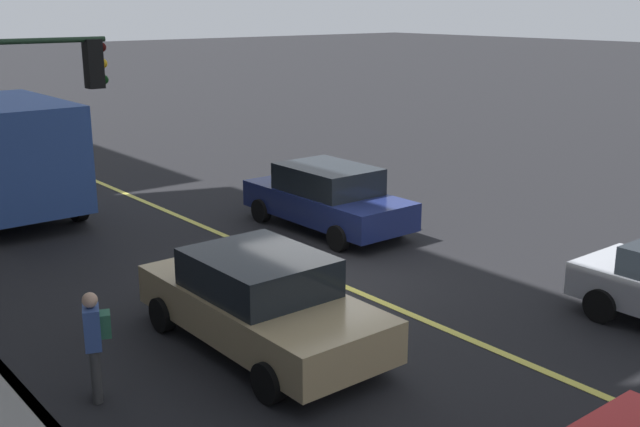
{
  "coord_description": "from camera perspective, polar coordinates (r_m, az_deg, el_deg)",
  "views": [
    {
      "loc": [
        -11.29,
        9.25,
        5.36
      ],
      "look_at": [
        -0.79,
        0.73,
        1.65
      ],
      "focal_mm": 42.88,
      "sensor_mm": 36.0,
      "label": 1
    }
  ],
  "objects": [
    {
      "name": "pedestrian_with_backpack",
      "position": [
        11.08,
        -16.46,
        -8.93
      ],
      "size": [
        0.43,
        0.45,
        1.6
      ],
      "color": "#383838",
      "rests_on": "ground"
    },
    {
      "name": "car_tan",
      "position": [
        12.31,
        -4.5,
        -6.49
      ],
      "size": [
        4.69,
        2.11,
        1.57
      ],
      "color": "tan",
      "rests_on": "ground"
    },
    {
      "name": "ground",
      "position": [
        15.55,
        0.26,
        -4.82
      ],
      "size": [
        200.0,
        200.0,
        0.0
      ],
      "primitive_type": "plane",
      "color": "black"
    },
    {
      "name": "lane_stripe_center",
      "position": [
        15.55,
        0.26,
        -4.8
      ],
      "size": [
        80.0,
        0.16,
        0.01
      ],
      "primitive_type": "cube",
      "color": "#D8CC4C",
      "rests_on": "ground"
    },
    {
      "name": "car_navy",
      "position": [
        18.67,
        0.53,
        1.24
      ],
      "size": [
        4.6,
        2.04,
        1.59
      ],
      "color": "navy",
      "rests_on": "ground"
    },
    {
      "name": "truck_blue",
      "position": [
        21.69,
        -22.7,
        4.25
      ],
      "size": [
        6.79,
        2.59,
        3.06
      ],
      "color": "silver",
      "rests_on": "ground"
    }
  ]
}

